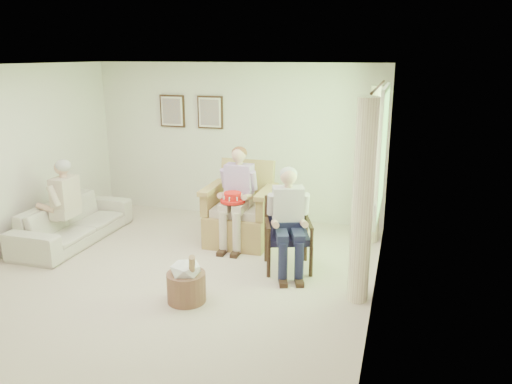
% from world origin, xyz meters
% --- Properties ---
extents(floor, '(5.50, 5.50, 0.00)m').
position_xyz_m(floor, '(0.00, 0.00, 0.00)').
color(floor, beige).
rests_on(floor, ground).
extents(back_wall, '(5.00, 0.04, 2.60)m').
position_xyz_m(back_wall, '(0.00, 2.75, 1.30)').
color(back_wall, silver).
rests_on(back_wall, ground).
extents(right_wall, '(0.04, 5.50, 2.60)m').
position_xyz_m(right_wall, '(2.50, 0.00, 1.30)').
color(right_wall, silver).
rests_on(right_wall, ground).
extents(ceiling, '(5.00, 5.50, 0.02)m').
position_xyz_m(ceiling, '(0.00, 0.00, 2.60)').
color(ceiling, white).
rests_on(ceiling, back_wall).
extents(window, '(0.13, 2.50, 1.63)m').
position_xyz_m(window, '(2.46, 1.20, 1.58)').
color(window, '#2D6B23').
rests_on(window, right_wall).
extents(curtain_left, '(0.34, 0.34, 2.30)m').
position_xyz_m(curtain_left, '(2.33, 0.22, 1.15)').
color(curtain_left, '#FFF5C7').
rests_on(curtain_left, ground).
extents(curtain_right, '(0.34, 0.34, 2.30)m').
position_xyz_m(curtain_right, '(2.33, 2.18, 1.15)').
color(curtain_right, '#FFF5C7').
rests_on(curtain_right, ground).
extents(framed_print_left, '(0.45, 0.05, 0.55)m').
position_xyz_m(framed_print_left, '(-1.15, 2.71, 1.78)').
color(framed_print_left, '#382114').
rests_on(framed_print_left, back_wall).
extents(framed_print_right, '(0.45, 0.05, 0.55)m').
position_xyz_m(framed_print_right, '(-0.45, 2.71, 1.78)').
color(framed_print_right, '#382114').
rests_on(framed_print_right, back_wall).
extents(wicker_armchair, '(0.94, 0.93, 1.20)m').
position_xyz_m(wicker_armchair, '(0.47, 1.55, 0.38)').
color(wicker_armchair, tan).
rests_on(wicker_armchair, ground).
extents(wood_armchair, '(0.59, 0.55, 0.90)m').
position_xyz_m(wood_armchair, '(1.37, 0.87, 0.50)').
color(wood_armchair, black).
rests_on(wood_armchair, ground).
extents(sofa, '(2.04, 0.80, 0.60)m').
position_xyz_m(sofa, '(-1.95, 0.86, 0.30)').
color(sofa, beige).
rests_on(sofa, ground).
extents(person_wicker, '(0.40, 0.63, 1.43)m').
position_xyz_m(person_wicker, '(0.47, 1.39, 0.85)').
color(person_wicker, beige).
rests_on(person_wicker, ground).
extents(person_dark, '(0.40, 0.62, 1.33)m').
position_xyz_m(person_dark, '(1.37, 0.72, 0.77)').
color(person_dark, '#1B1E3D').
rests_on(person_dark, ground).
extents(person_sofa, '(0.42, 0.62, 1.26)m').
position_xyz_m(person_sofa, '(-1.95, 0.64, 0.71)').
color(person_sofa, beige).
rests_on(person_sofa, ground).
extents(red_hat, '(0.35, 0.35, 0.14)m').
position_xyz_m(red_hat, '(0.47, 1.19, 0.78)').
color(red_hat, red).
rests_on(red_hat, person_wicker).
extents(hatbox, '(0.48, 0.48, 0.65)m').
position_xyz_m(hatbox, '(0.47, -0.42, 0.25)').
color(hatbox, tan).
rests_on(hatbox, ground).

